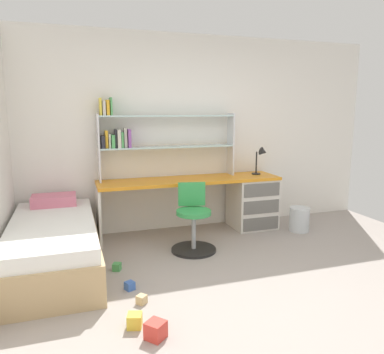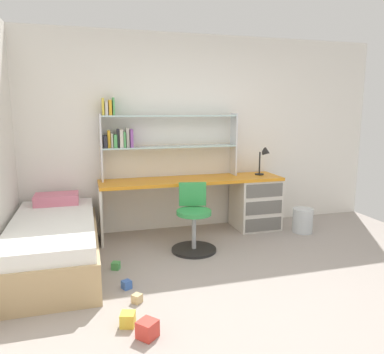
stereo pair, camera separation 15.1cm
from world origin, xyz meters
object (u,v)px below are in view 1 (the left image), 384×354
(toy_block_yellow_0, at_px, (135,321))
(toy_block_red_2, at_px, (156,330))
(bookshelf_hutch, at_px, (148,134))
(toy_block_green_3, at_px, (117,267))
(waste_bin, at_px, (299,219))
(swivel_chair, at_px, (193,225))
(desk, at_px, (236,199))
(desk_lamp, at_px, (262,156))
(toy_block_natural_4, at_px, (142,299))
(bed_platform, at_px, (54,245))
(toy_block_blue_1, at_px, (130,286))

(toy_block_yellow_0, relative_size, toy_block_red_2, 0.84)
(bookshelf_hutch, bearing_deg, toy_block_green_3, -118.15)
(waste_bin, bearing_deg, swivel_chair, -172.10)
(desk, distance_m, swivel_chair, 1.01)
(desk, relative_size, toy_block_green_3, 30.89)
(desk_lamp, height_order, toy_block_natural_4, desk_lamp)
(bookshelf_hutch, xyz_separation_m, waste_bin, (1.94, -0.54, -1.15))
(waste_bin, bearing_deg, bookshelf_hutch, 164.42)
(desk_lamp, distance_m, swivel_chair, 1.50)
(waste_bin, bearing_deg, toy_block_yellow_0, -147.66)
(toy_block_green_3, relative_size, toy_block_natural_4, 1.05)
(bed_platform, bearing_deg, swivel_chair, 2.10)
(toy_block_yellow_0, bearing_deg, bookshelf_hutch, 75.18)
(toy_block_blue_1, bearing_deg, waste_bin, 21.76)
(waste_bin, distance_m, toy_block_blue_1, 2.63)
(toy_block_green_3, bearing_deg, toy_block_natural_4, -80.80)
(bookshelf_hutch, distance_m, toy_block_green_3, 1.75)
(desk, relative_size, toy_block_red_2, 18.68)
(bed_platform, height_order, toy_block_blue_1, bed_platform)
(swivel_chair, distance_m, toy_block_natural_4, 1.34)
(waste_bin, distance_m, toy_block_green_3, 2.56)
(toy_block_blue_1, distance_m, toy_block_natural_4, 0.28)
(swivel_chair, xyz_separation_m, bed_platform, (-1.52, -0.06, -0.05))
(swivel_chair, height_order, toy_block_natural_4, swivel_chair)
(desk, relative_size, waste_bin, 7.38)
(toy_block_yellow_0, height_order, toy_block_natural_4, toy_block_yellow_0)
(toy_block_red_2, bearing_deg, bed_platform, 116.03)
(bookshelf_hutch, relative_size, swivel_chair, 2.30)
(desk, relative_size, bed_platform, 1.25)
(bookshelf_hutch, relative_size, waste_bin, 5.53)
(desk_lamp, bearing_deg, swivel_chair, -153.34)
(waste_bin, relative_size, toy_block_yellow_0, 3.02)
(toy_block_red_2, bearing_deg, desk_lamp, 47.21)
(bookshelf_hutch, xyz_separation_m, toy_block_green_3, (-0.57, -1.06, -1.27))
(toy_block_natural_4, bearing_deg, toy_block_blue_1, 101.85)
(toy_block_red_2, bearing_deg, toy_block_yellow_0, 123.08)
(swivel_chair, bearing_deg, bed_platform, -177.90)
(toy_block_blue_1, bearing_deg, toy_block_red_2, -85.33)
(bookshelf_hutch, height_order, toy_block_green_3, bookshelf_hutch)
(bed_platform, xyz_separation_m, waste_bin, (3.11, 0.28, -0.10))
(toy_block_yellow_0, relative_size, toy_block_blue_1, 1.40)
(toy_block_yellow_0, bearing_deg, waste_bin, 32.34)
(toy_block_natural_4, bearing_deg, desk_lamp, 39.30)
(bookshelf_hutch, relative_size, toy_block_natural_4, 24.25)
(desk, bearing_deg, desk_lamp, 0.12)
(swivel_chair, bearing_deg, desk_lamp, 26.66)
(swivel_chair, bearing_deg, toy_block_natural_4, -127.83)
(desk_lamp, bearing_deg, waste_bin, -43.83)
(desk_lamp, xyz_separation_m, bed_platform, (-2.71, -0.65, -0.73))
(toy_block_green_3, bearing_deg, toy_block_red_2, -84.27)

